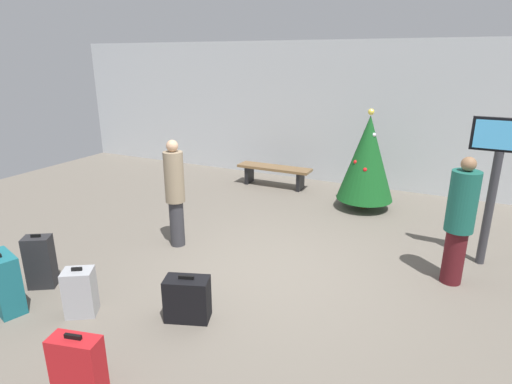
% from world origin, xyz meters
% --- Properties ---
extents(ground_plane, '(16.00, 16.00, 0.00)m').
position_xyz_m(ground_plane, '(0.00, 0.00, 0.00)').
color(ground_plane, '#665E54').
extents(back_wall, '(16.00, 0.20, 3.29)m').
position_xyz_m(back_wall, '(0.00, 4.90, 1.65)').
color(back_wall, '#B7BCC1').
rests_on(back_wall, ground_plane).
extents(holiday_tree, '(1.10, 1.10, 1.99)m').
position_xyz_m(holiday_tree, '(0.62, 3.28, 1.04)').
color(holiday_tree, '#4C3319').
rests_on(holiday_tree, ground_plane).
extents(flight_info_kiosk, '(0.77, 0.12, 2.15)m').
position_xyz_m(flight_info_kiosk, '(2.70, 1.65, 1.45)').
color(flight_info_kiosk, '#333338').
rests_on(flight_info_kiosk, ground_plane).
extents(waiting_bench, '(1.75, 0.44, 0.48)m').
position_xyz_m(waiting_bench, '(-1.61, 3.85, 0.37)').
color(waiting_bench, brown).
rests_on(waiting_bench, ground_plane).
extents(traveller_0, '(0.38, 0.38, 1.73)m').
position_xyz_m(traveller_0, '(-1.71, 0.20, 0.92)').
color(traveller_0, '#333338').
rests_on(traveller_0, ground_plane).
extents(traveller_1, '(0.40, 0.40, 1.75)m').
position_xyz_m(traveller_1, '(2.33, 0.86, 0.92)').
color(traveller_1, '#4C1419').
rests_on(traveller_1, ground_plane).
extents(suitcase_0, '(0.41, 0.37, 0.75)m').
position_xyz_m(suitcase_0, '(-2.55, -1.65, 0.36)').
color(suitcase_0, '#232326').
rests_on(suitcase_0, ground_plane).
extents(suitcase_1, '(0.49, 0.31, 0.65)m').
position_xyz_m(suitcase_1, '(-0.58, -2.81, 0.31)').
color(suitcase_1, '#B2191E').
rests_on(suitcase_1, ground_plane).
extents(suitcase_2, '(0.43, 0.41, 0.61)m').
position_xyz_m(suitcase_2, '(-1.58, -1.88, 0.29)').
color(suitcase_2, '#9EA0A5').
rests_on(suitcase_2, ground_plane).
extents(suitcase_3, '(0.57, 0.43, 0.56)m').
position_xyz_m(suitcase_3, '(-0.39, -1.41, 0.26)').
color(suitcase_3, black).
rests_on(suitcase_3, ground_plane).
extents(suitcase_5, '(0.56, 0.41, 0.77)m').
position_xyz_m(suitcase_5, '(-2.45, -2.21, 0.36)').
color(suitcase_5, '#19606B').
rests_on(suitcase_5, ground_plane).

